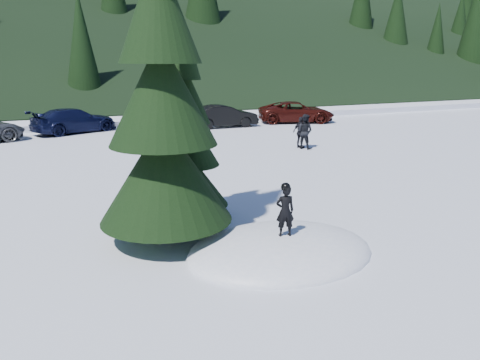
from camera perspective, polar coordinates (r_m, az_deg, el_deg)
name	(u,v)px	position (r m, az deg, el deg)	size (l,w,h in m)	color
ground	(280,253)	(11.06, 4.93, -8.84)	(200.00, 200.00, 0.00)	white
snow_mound	(280,253)	(11.06, 4.93, -8.84)	(4.48, 3.52, 0.96)	white
spruce_tall	(162,106)	(11.08, -9.45, 8.86)	(3.20, 3.20, 8.60)	black
spruce_short	(187,145)	(12.85, -6.45, 4.25)	(2.20, 2.20, 5.37)	black
child_skier	(285,211)	(10.58, 5.51, -3.78)	(0.43, 0.28, 1.17)	black
adult_0	(305,131)	(23.67, 7.88, 5.88)	(0.84, 0.66, 1.74)	black
adult_1	(301,132)	(23.83, 7.44, 5.76)	(0.93, 0.39, 1.58)	black
car_3	(74,120)	(30.43, -19.56, 6.85)	(2.08, 5.13, 1.49)	black
car_4	(158,120)	(29.72, -9.94, 7.23)	(1.66, 4.14, 1.41)	gray
car_5	(224,116)	(31.05, -2.01, 7.80)	(1.55, 4.46, 1.47)	black
car_6	(296,112)	(33.66, 6.87, 8.23)	(2.44, 5.30, 1.47)	#380E0A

